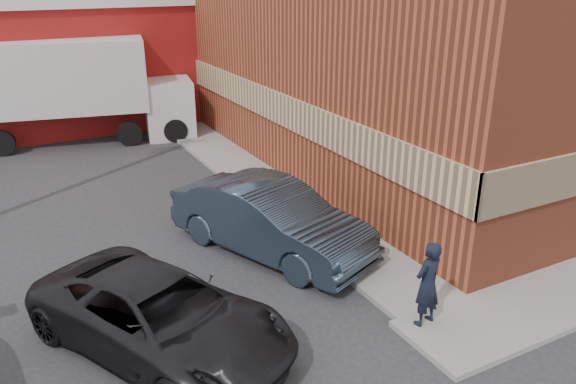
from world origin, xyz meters
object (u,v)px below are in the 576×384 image
brick_building (443,19)px  suv_a (160,316)px  sedan (270,219)px  box_truck (84,84)px  man (427,284)px

brick_building → suv_a: size_ratio=3.57×
sedan → box_truck: bearing=78.0°
brick_building → box_truck: size_ratio=2.19×
man → suv_a: man is taller
brick_building → sedan: size_ratio=3.50×
box_truck → man: bearing=-66.7°
suv_a → box_truck: size_ratio=0.62×
suv_a → sedan: bearing=9.0°
man → suv_a: bearing=-30.9°
sedan → box_truck: (-2.12, 11.78, 1.42)m
man → sedan: 4.32m
box_truck → brick_building: bearing=-17.7°
sedan → box_truck: size_ratio=0.63×
sedan → suv_a: 4.18m
brick_building → man: size_ratio=10.78×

